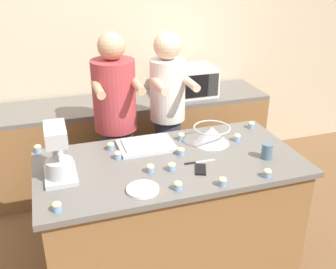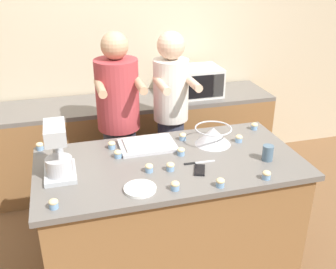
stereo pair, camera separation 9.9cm
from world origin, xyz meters
TOP-DOWN VIEW (x-y plane):
  - ground_plane at (0.00, 0.00)m, footprint 16.00×16.00m
  - back_wall at (0.00, 1.65)m, footprint 10.00×0.06m
  - island_counter at (0.00, 0.00)m, footprint 1.84×0.94m
  - back_counter at (0.00, 1.30)m, footprint 2.80×0.60m
  - person_left at (-0.24, 0.71)m, footprint 0.36×0.52m
  - person_right at (0.21, 0.71)m, footprint 0.32×0.49m
  - stand_mixer at (-0.74, 0.00)m, footprint 0.20×0.30m
  - mixing_bowl at (0.39, 0.17)m, footprint 0.28×0.28m
  - baking_tray at (-0.10, 0.25)m, footprint 0.41×0.29m
  - microwave_oven at (0.63, 1.30)m, footprint 0.52×0.39m
  - cell_phone at (0.15, -0.19)m, footprint 0.12×0.16m
  - drinking_glass at (0.66, -0.17)m, footprint 0.08×0.08m
  - small_plate at (-0.28, -0.31)m, footprint 0.20×0.20m
  - knife at (0.17, -0.09)m, footprint 0.22×0.02m
  - cupcake_0 at (-0.03, -0.13)m, footprint 0.05×0.05m
  - cupcake_1 at (-0.17, -0.11)m, footprint 0.05×0.05m
  - cupcake_2 at (-0.07, -0.37)m, footprint 0.05×0.05m
  - cupcake_3 at (-0.34, 0.14)m, footprint 0.05×0.05m
  - cupcake_4 at (0.59, 0.15)m, footprint 0.05×0.05m
  - cupcake_5 at (-0.36, 0.30)m, footprint 0.05×0.05m
  - cupcake_6 at (0.19, 0.30)m, footprint 0.05×0.05m
  - cupcake_7 at (0.53, -0.40)m, footprint 0.05×0.05m
  - cupcake_8 at (0.21, -0.41)m, footprint 0.05×0.05m
  - cupcake_9 at (0.10, 0.06)m, footprint 0.05×0.05m
  - cupcake_10 at (0.81, 0.33)m, footprint 0.05×0.05m
  - cupcake_11 at (-0.87, 0.42)m, footprint 0.05×0.05m
  - cupcake_12 at (-0.79, -0.36)m, footprint 0.05×0.05m

SIDE VIEW (x-z plane):
  - ground_plane at x=0.00m, z-range 0.00..0.00m
  - back_counter at x=0.00m, z-range 0.00..0.88m
  - island_counter at x=0.00m, z-range 0.00..0.89m
  - person_left at x=-0.24m, z-range 0.04..1.70m
  - person_right at x=0.21m, z-range 0.06..1.71m
  - knife at x=0.17m, z-range 0.88..0.89m
  - cell_phone at x=0.15m, z-range 0.89..0.90m
  - small_plate at x=-0.28m, z-range 0.89..0.90m
  - baking_tray at x=-0.10m, z-range 0.88..0.92m
  - cupcake_0 at x=-0.03m, z-range 0.89..0.94m
  - cupcake_1 at x=-0.17m, z-range 0.89..0.94m
  - cupcake_2 at x=-0.07m, z-range 0.89..0.94m
  - cupcake_3 at x=-0.34m, z-range 0.89..0.94m
  - cupcake_4 at x=0.59m, z-range 0.89..0.94m
  - cupcake_5 at x=-0.36m, z-range 0.89..0.94m
  - cupcake_6 at x=0.19m, z-range 0.89..0.94m
  - cupcake_7 at x=0.53m, z-range 0.89..0.94m
  - cupcake_8 at x=0.21m, z-range 0.89..0.94m
  - cupcake_9 at x=0.10m, z-range 0.89..0.94m
  - cupcake_10 at x=0.81m, z-range 0.89..0.94m
  - cupcake_11 at x=-0.87m, z-range 0.89..0.94m
  - cupcake_12 at x=-0.79m, z-range 0.89..0.94m
  - drinking_glass at x=0.66m, z-range 0.89..1.00m
  - mixing_bowl at x=0.39m, z-range 0.89..1.02m
  - microwave_oven at x=0.63m, z-range 0.88..1.17m
  - stand_mixer at x=-0.74m, z-range 0.86..1.22m
  - back_wall at x=0.00m, z-range 0.00..2.70m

